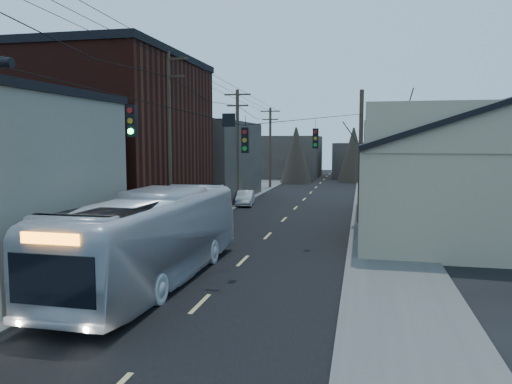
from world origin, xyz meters
TOP-DOWN VIEW (x-y plane):
  - road_surface at (0.00, 30.00)m, footprint 9.00×110.00m
  - sidewalk_left at (-6.50, 30.00)m, footprint 4.00×110.00m
  - sidewalk_right at (6.50, 30.00)m, footprint 4.00×110.00m
  - building_brick at (-10.00, 20.00)m, footprint 10.00×12.00m
  - building_left_far at (-9.50, 36.00)m, footprint 9.00×14.00m
  - warehouse at (13.00, 25.00)m, footprint 16.16×20.60m
  - building_far_left at (-6.00, 65.00)m, footprint 10.00×12.00m
  - building_far_right at (7.00, 70.00)m, footprint 12.00×14.00m
  - bare_tree at (6.50, 20.00)m, footprint 0.40×0.40m
  - utility_lines at (-3.11, 24.14)m, footprint 11.24×45.28m
  - bus at (-2.53, 10.05)m, footprint 3.09×12.35m
  - parked_car at (-4.30, 32.74)m, footprint 1.78×3.86m

SIDE VIEW (x-z plane):
  - road_surface at x=0.00m, z-range 0.00..0.02m
  - sidewalk_left at x=-6.50m, z-range 0.00..0.12m
  - sidewalk_right at x=6.50m, z-range 0.00..0.12m
  - parked_car at x=-4.30m, z-range 0.00..1.23m
  - bus at x=-2.53m, z-range 0.00..3.43m
  - building_far_right at x=7.00m, z-range 0.00..5.00m
  - warehouse at x=13.00m, z-range -1.17..6.56m
  - building_far_left at x=-6.00m, z-range 0.00..6.00m
  - building_left_far at x=-9.50m, z-range 0.00..7.00m
  - bare_tree at x=6.50m, z-range 0.00..7.20m
  - utility_lines at x=-3.11m, z-range -0.30..10.20m
  - building_brick at x=-10.00m, z-range 0.00..10.00m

